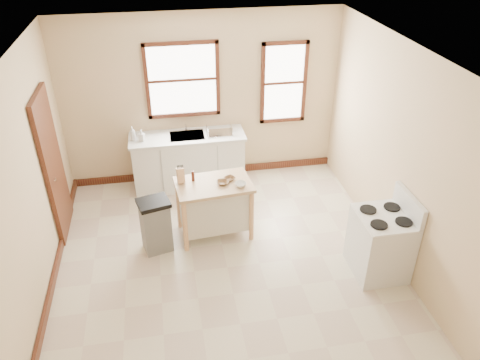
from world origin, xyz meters
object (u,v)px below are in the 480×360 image
Objects in this scene: soap_bottle_a at (133,133)px; soap_bottle_b at (142,135)px; knife_block at (181,176)px; bowl_b at (230,179)px; trash_bin at (156,225)px; dish_rack at (219,131)px; bowl_c at (241,185)px; pepper_grinder at (193,176)px; bowl_a at (222,183)px; kitchen_island at (214,209)px; gas_stove at (382,235)px.

soap_bottle_a is 1.25× the size of soap_bottle_b.
soap_bottle_b reaches higher than knife_block.
soap_bottle_b reaches higher than bowl_b.
soap_bottle_a is 0.29× the size of trash_bin.
dish_rack reaches higher than bowl_b.
bowl_c is at bearing -10.96° from trash_bin.
dish_rack is 2.04m from trash_bin.
dish_rack reaches higher than pepper_grinder.
knife_block reaches higher than dish_rack.
bowl_a is at bearing -29.91° from soap_bottle_b.
kitchen_island is 6.92× the size of pepper_grinder.
dish_rack is 1.54m from bowl_c.
bowl_c is 0.14× the size of gas_stove.
soap_bottle_b is 1.23× the size of pepper_grinder.
kitchen_island is 0.92× the size of gas_stove.
pepper_grinder reaches higher than bowl_c.
dish_rack is (1.24, 0.04, -0.04)m from soap_bottle_b.
knife_block is at bearing -124.50° from dish_rack.
soap_bottle_b is 1.69m from trash_bin.
bowl_a is at bearing -56.92° from soap_bottle_a.
pepper_grinder is at bearing -3.21° from knife_block.
pepper_grinder is 0.67m from bowl_c.
knife_block is 2.76m from gas_stove.
trash_bin is (-0.57, -0.33, -0.53)m from pepper_grinder.
gas_stove is (1.74, -1.22, -0.30)m from bowl_b.
knife_block is at bearing 160.75° from kitchen_island.
trash_bin is at bearing -176.28° from bowl_c.
bowl_a reaches higher than kitchen_island.
gas_stove is (3.07, -2.57, -0.47)m from soap_bottle_a.
bowl_a is 0.14× the size of gas_stove.
trash_bin is (-0.95, -0.18, -0.47)m from bowl_a.
trash_bin is (0.26, -1.62, -0.64)m from soap_bottle_a.
dish_rack is 1.39m from pepper_grinder.
bowl_c is (0.07, -1.54, -0.10)m from dish_rack.
soap_bottle_b is at bearing 176.50° from dish_rack.
knife_block is 0.83m from bowl_c.
kitchen_island is 7.08× the size of bowl_b.
gas_stove is at bearing -61.91° from dish_rack.
soap_bottle_b is 0.92× the size of knife_block.
pepper_grinder is at bearing 15.83° from trash_bin.
gas_stove is at bearing -46.89° from soap_bottle_a.
bowl_a is (1.21, -1.44, -0.17)m from soap_bottle_a.
knife_block is 1.33× the size of pepper_grinder.
soap_bottle_a reaches higher than bowl_b.
soap_bottle_b is 0.18× the size of kitchen_island.
knife_block is at bearing 165.34° from bowl_a.
kitchen_island is at bearing 163.15° from bowl_a.
trash_bin is 2.97m from gas_stove.
bowl_b is at bearing 145.06° from gas_stove.
kitchen_island is at bearing -106.82° from dish_rack.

